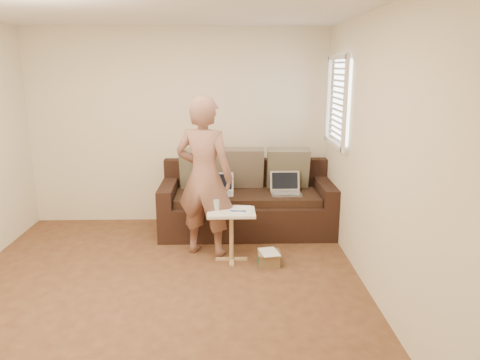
{
  "coord_description": "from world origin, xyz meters",
  "views": [
    {
      "loc": [
        0.66,
        -3.82,
        2.1
      ],
      "look_at": [
        0.8,
        1.4,
        0.78
      ],
      "focal_mm": 33.77,
      "sensor_mm": 36.0,
      "label": 1
    }
  ],
  "objects": [
    {
      "name": "ceiling",
      "position": [
        0.0,
        0.0,
        2.6
      ],
      "size": [
        4.5,
        4.5,
        0.0
      ],
      "primitive_type": "plane",
      "rotation": [
        3.14,
        0.0,
        0.0
      ],
      "color": "white",
      "rests_on": "wall_back"
    },
    {
      "name": "pillow_right",
      "position": [
        1.45,
        1.97,
        0.79
      ],
      "size": [
        0.55,
        0.28,
        0.57
      ],
      "primitive_type": null,
      "rotation": [
        0.26,
        0.0,
        0.0
      ],
      "color": "#675D4C",
      "rests_on": "sofa"
    },
    {
      "name": "sofa",
      "position": [
        0.9,
        1.77,
        0.42
      ],
      "size": [
        2.2,
        0.95,
        0.85
      ],
      "primitive_type": null,
      "color": "black",
      "rests_on": "ground"
    },
    {
      "name": "laptop_silver",
      "position": [
        1.4,
        1.68,
        0.52
      ],
      "size": [
        0.39,
        0.28,
        0.25
      ],
      "primitive_type": null,
      "rotation": [
        0.0,
        0.0,
        0.01
      ],
      "color": "#B7BABC",
      "rests_on": "sofa"
    },
    {
      "name": "window_blinds",
      "position": [
        1.95,
        1.5,
        1.7
      ],
      "size": [
        0.12,
        0.88,
        1.08
      ],
      "primitive_type": null,
      "color": "white",
      "rests_on": "wall_right"
    },
    {
      "name": "striped_box",
      "position": [
        1.1,
        0.71,
        0.08
      ],
      "size": [
        0.24,
        0.24,
        0.15
      ],
      "primitive_type": null,
      "color": "#D1441F",
      "rests_on": "ground"
    },
    {
      "name": "floor",
      "position": [
        0.0,
        0.0,
        0.0
      ],
      "size": [
        4.5,
        4.5,
        0.0
      ],
      "primitive_type": "plane",
      "color": "#4D2C1C",
      "rests_on": "ground"
    },
    {
      "name": "laptop_white",
      "position": [
        0.55,
        1.7,
        0.52
      ],
      "size": [
        0.36,
        0.26,
        0.26
      ],
      "primitive_type": null,
      "rotation": [
        0.0,
        0.0,
        -0.02
      ],
      "color": "white",
      "rests_on": "sofa"
    },
    {
      "name": "scissors",
      "position": [
        0.76,
        0.82,
        0.58
      ],
      "size": [
        0.19,
        0.12,
        0.02
      ],
      "primitive_type": null,
      "rotation": [
        0.0,
        0.0,
        -0.13
      ],
      "color": "silver",
      "rests_on": "side_table"
    },
    {
      "name": "drinking_glass",
      "position": [
        0.53,
        0.89,
        0.63
      ],
      "size": [
        0.07,
        0.07,
        0.12
      ],
      "primitive_type": null,
      "color": "silver",
      "rests_on": "side_table"
    },
    {
      "name": "person",
      "position": [
        0.4,
        1.05,
        0.9
      ],
      "size": [
        0.77,
        0.64,
        1.81
      ],
      "primitive_type": "imported",
      "rotation": [
        0.0,
        0.0,
        2.81
      ],
      "color": "brown",
      "rests_on": "ground"
    },
    {
      "name": "wall_front",
      "position": [
        0.0,
        -2.25,
        1.3
      ],
      "size": [
        4.0,
        0.0,
        4.0
      ],
      "primitive_type": "plane",
      "rotation": [
        -1.57,
        0.0,
        0.0
      ],
      "color": "beige",
      "rests_on": "ground"
    },
    {
      "name": "wall_right",
      "position": [
        2.0,
        0.0,
        1.3
      ],
      "size": [
        0.0,
        4.5,
        4.5
      ],
      "primitive_type": "plane",
      "rotation": [
        1.57,
        0.0,
        -1.57
      ],
      "color": "beige",
      "rests_on": "ground"
    },
    {
      "name": "pillow_left",
      "position": [
        0.3,
        1.98,
        0.79
      ],
      "size": [
        0.55,
        0.29,
        0.57
      ],
      "primitive_type": null,
      "rotation": [
        0.28,
        0.0,
        0.0
      ],
      "color": "#675D4C",
      "rests_on": "sofa"
    },
    {
      "name": "side_table",
      "position": [
        0.69,
        0.85,
        0.29
      ],
      "size": [
        0.52,
        0.36,
        0.57
      ],
      "primitive_type": null,
      "color": "silver",
      "rests_on": "ground"
    },
    {
      "name": "wall_back",
      "position": [
        0.0,
        2.25,
        1.3
      ],
      "size": [
        4.0,
        0.0,
        4.0
      ],
      "primitive_type": "plane",
      "rotation": [
        1.57,
        0.0,
        0.0
      ],
      "color": "beige",
      "rests_on": "ground"
    },
    {
      "name": "paper_on_table",
      "position": [
        0.79,
        0.9,
        0.57
      ],
      "size": [
        0.25,
        0.33,
        0.0
      ],
      "primitive_type": null,
      "rotation": [
        0.0,
        0.0,
        -0.14
      ],
      "color": "white",
      "rests_on": "side_table"
    },
    {
      "name": "pillow_mid",
      "position": [
        0.85,
        2.0,
        0.79
      ],
      "size": [
        0.55,
        0.27,
        0.57
      ],
      "primitive_type": null,
      "rotation": [
        0.24,
        0.0,
        0.0
      ],
      "color": "brown",
      "rests_on": "sofa"
    }
  ]
}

